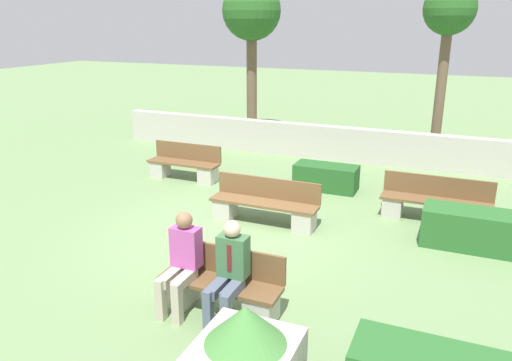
{
  "coord_description": "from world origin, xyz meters",
  "views": [
    {
      "loc": [
        3.61,
        -7.34,
        3.66
      ],
      "look_at": [
        0.28,
        0.5,
        0.9
      ],
      "focal_mm": 35.0,
      "sensor_mm": 36.0,
      "label": 1
    }
  ],
  "objects_px": {
    "bench_right_side": "(184,166)",
    "bench_back": "(436,205)",
    "person_seated_man": "(229,268)",
    "bench_left_side": "(264,207)",
    "tree_leftmost": "(252,15)",
    "person_seated_woman": "(182,258)",
    "tree_center_left": "(449,17)",
    "bench_front": "(221,289)"
  },
  "relations": [
    {
      "from": "bench_right_side",
      "to": "bench_back",
      "type": "distance_m",
      "value": 5.74
    },
    {
      "from": "bench_back",
      "to": "person_seated_man",
      "type": "xyz_separation_m",
      "value": [
        -2.15,
        -4.46,
        0.4
      ]
    },
    {
      "from": "bench_left_side",
      "to": "tree_leftmost",
      "type": "height_order",
      "value": "tree_leftmost"
    },
    {
      "from": "person_seated_woman",
      "to": "tree_center_left",
      "type": "height_order",
      "value": "tree_center_left"
    },
    {
      "from": "person_seated_man",
      "to": "tree_center_left",
      "type": "relative_size",
      "value": 0.29
    },
    {
      "from": "bench_front",
      "to": "bench_back",
      "type": "bearing_deg",
      "value": 61.55
    },
    {
      "from": "tree_leftmost",
      "to": "bench_front",
      "type": "bearing_deg",
      "value": -68.74
    },
    {
      "from": "bench_left_side",
      "to": "person_seated_woman",
      "type": "relative_size",
      "value": 1.55
    },
    {
      "from": "bench_right_side",
      "to": "tree_center_left",
      "type": "bearing_deg",
      "value": 41.6
    },
    {
      "from": "person_seated_man",
      "to": "person_seated_woman",
      "type": "distance_m",
      "value": 0.68
    },
    {
      "from": "bench_right_side",
      "to": "tree_leftmost",
      "type": "relative_size",
      "value": 0.37
    },
    {
      "from": "bench_back",
      "to": "tree_center_left",
      "type": "distance_m",
      "value": 5.94
    },
    {
      "from": "bench_left_side",
      "to": "bench_back",
      "type": "xyz_separation_m",
      "value": [
        2.94,
        1.35,
        -0.0
      ]
    },
    {
      "from": "bench_left_side",
      "to": "bench_back",
      "type": "bearing_deg",
      "value": 13.41
    },
    {
      "from": "person_seated_woman",
      "to": "tree_center_left",
      "type": "bearing_deg",
      "value": 75.27
    },
    {
      "from": "bench_front",
      "to": "bench_back",
      "type": "relative_size",
      "value": 0.81
    },
    {
      "from": "person_seated_man",
      "to": "tree_leftmost",
      "type": "relative_size",
      "value": 0.27
    },
    {
      "from": "bench_front",
      "to": "person_seated_woman",
      "type": "relative_size",
      "value": 1.24
    },
    {
      "from": "person_seated_man",
      "to": "tree_leftmost",
      "type": "height_order",
      "value": "tree_leftmost"
    },
    {
      "from": "person_seated_woman",
      "to": "tree_leftmost",
      "type": "relative_size",
      "value": 0.27
    },
    {
      "from": "bench_front",
      "to": "bench_left_side",
      "type": "distance_m",
      "value": 3.03
    },
    {
      "from": "bench_back",
      "to": "tree_leftmost",
      "type": "xyz_separation_m",
      "value": [
        -6.17,
        5.51,
        3.46
      ]
    },
    {
      "from": "bench_front",
      "to": "bench_right_side",
      "type": "height_order",
      "value": "same"
    },
    {
      "from": "tree_leftmost",
      "to": "bench_right_side",
      "type": "bearing_deg",
      "value": -84.96
    },
    {
      "from": "bench_right_side",
      "to": "bench_left_side",
      "type": "bearing_deg",
      "value": -30.6
    },
    {
      "from": "person_seated_man",
      "to": "person_seated_woman",
      "type": "bearing_deg",
      "value": 179.87
    },
    {
      "from": "person_seated_man",
      "to": "tree_leftmost",
      "type": "xyz_separation_m",
      "value": [
        -4.02,
        9.97,
        3.07
      ]
    },
    {
      "from": "bench_right_side",
      "to": "person_seated_man",
      "type": "xyz_separation_m",
      "value": [
        3.57,
        -4.88,
        0.41
      ]
    },
    {
      "from": "person_seated_man",
      "to": "bench_front",
      "type": "bearing_deg",
      "value": 145.04
    },
    {
      "from": "tree_leftmost",
      "to": "tree_center_left",
      "type": "relative_size",
      "value": 1.05
    },
    {
      "from": "person_seated_man",
      "to": "person_seated_woman",
      "type": "relative_size",
      "value": 0.99
    },
    {
      "from": "bench_left_side",
      "to": "tree_center_left",
      "type": "distance_m",
      "value": 7.52
    },
    {
      "from": "tree_leftmost",
      "to": "tree_center_left",
      "type": "height_order",
      "value": "tree_leftmost"
    },
    {
      "from": "bench_back",
      "to": "tree_center_left",
      "type": "bearing_deg",
      "value": 96.05
    },
    {
      "from": "bench_front",
      "to": "bench_left_side",
      "type": "relative_size",
      "value": 0.8
    },
    {
      "from": "bench_back",
      "to": "person_seated_man",
      "type": "bearing_deg",
      "value": -114.14
    },
    {
      "from": "bench_right_side",
      "to": "tree_leftmost",
      "type": "xyz_separation_m",
      "value": [
        -0.45,
        5.09,
        3.47
      ]
    },
    {
      "from": "bench_left_side",
      "to": "bench_back",
      "type": "height_order",
      "value": "same"
    },
    {
      "from": "bench_left_side",
      "to": "person_seated_man",
      "type": "height_order",
      "value": "person_seated_man"
    },
    {
      "from": "bench_right_side",
      "to": "bench_back",
      "type": "height_order",
      "value": "same"
    },
    {
      "from": "tree_leftmost",
      "to": "person_seated_woman",
      "type": "bearing_deg",
      "value": -71.47
    },
    {
      "from": "bench_right_side",
      "to": "tree_leftmost",
      "type": "height_order",
      "value": "tree_leftmost"
    }
  ]
}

